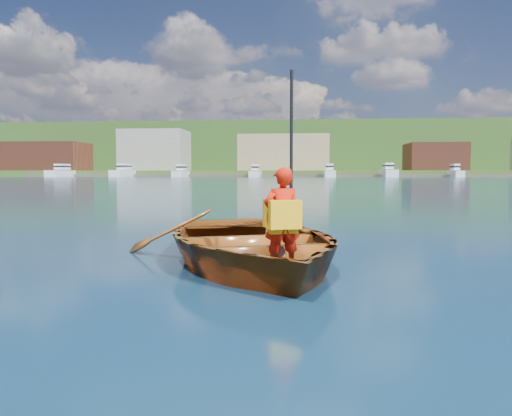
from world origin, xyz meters
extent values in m
plane|color=#13293F|center=(0.00, 0.00, 0.00)|extent=(600.00, 600.00, 0.00)
imported|color=brown|center=(1.09, 0.21, 0.28)|extent=(4.16, 4.88, 0.86)
imported|color=red|center=(1.53, -0.59, 0.65)|extent=(0.46, 0.38, 1.09)
cube|color=yellow|center=(1.57, -0.70, 0.70)|extent=(0.35, 0.21, 0.30)
cube|color=yellow|center=(1.49, -0.47, 0.70)|extent=(0.35, 0.19, 0.30)
cube|color=yellow|center=(1.53, -0.59, 0.52)|extent=(0.36, 0.31, 0.05)
cylinder|color=black|center=(1.62, -0.40, 1.17)|extent=(0.05, 0.05, 2.14)
cube|color=#395528|center=(0.00, 190.00, 1.00)|extent=(400.00, 80.00, 2.00)
cube|color=#29461B|center=(0.00, 240.00, 11.00)|extent=(400.00, 100.00, 22.00)
cube|color=brown|center=(-8.55, 148.00, 0.40)|extent=(160.04, 9.37, 0.80)
cube|color=brown|center=(-90.00, 165.00, 7.00)|extent=(28.00, 16.00, 10.00)
cube|color=gray|center=(-50.00, 165.00, 9.00)|extent=(22.00, 16.00, 14.00)
cube|color=tan|center=(-5.00, 165.00, 8.00)|extent=(30.00, 16.00, 12.00)
cube|color=brown|center=(45.00, 165.00, 6.50)|extent=(18.00, 16.00, 9.00)
cube|color=white|center=(-73.64, 143.00, 0.89)|extent=(3.70, 13.23, 2.22)
cube|color=white|center=(-73.64, 144.32, 3.12)|extent=(2.59, 5.95, 1.80)
cube|color=black|center=(-73.64, 144.32, 3.22)|extent=(2.67, 6.22, 0.50)
cube|color=white|center=(-53.67, 143.00, 0.90)|extent=(3.74, 13.36, 2.25)
cube|color=white|center=(-53.67, 144.34, 3.15)|extent=(2.62, 6.01, 1.80)
cube|color=black|center=(-53.67, 144.34, 3.25)|extent=(2.69, 6.28, 0.50)
cube|color=white|center=(-35.45, 143.00, 0.80)|extent=(3.08, 11.01, 1.99)
cube|color=white|center=(-35.45, 144.10, 2.89)|extent=(2.16, 4.95, 1.80)
cube|color=black|center=(-35.45, 144.10, 2.99)|extent=(2.22, 5.17, 0.50)
cube|color=white|center=(-12.67, 143.00, 0.78)|extent=(2.98, 10.66, 1.96)
cube|color=white|center=(-12.67, 144.07, 2.86)|extent=(2.09, 4.80, 1.80)
cube|color=black|center=(-12.67, 144.07, 2.96)|extent=(2.15, 5.01, 0.50)
cube|color=white|center=(9.33, 143.00, 0.85)|extent=(3.14, 11.23, 2.13)
cube|color=white|center=(9.33, 144.12, 3.03)|extent=(2.20, 5.05, 1.80)
cube|color=black|center=(9.33, 144.12, 3.13)|extent=(2.26, 5.28, 0.50)
cube|color=white|center=(26.44, 143.00, 0.94)|extent=(3.57, 12.75, 2.35)
cube|color=white|center=(26.44, 144.27, 3.25)|extent=(2.50, 5.74, 1.80)
cube|color=black|center=(26.44, 144.27, 3.35)|extent=(2.57, 5.99, 0.50)
cube|color=white|center=(45.42, 143.00, 0.81)|extent=(2.55, 9.11, 2.03)
cube|color=white|center=(45.42, 143.91, 2.93)|extent=(1.79, 4.10, 1.80)
cube|color=black|center=(45.42, 143.91, 3.03)|extent=(1.84, 4.28, 0.50)
cylinder|color=#382314|center=(-101.96, 274.03, 20.28)|extent=(0.80, 0.80, 2.94)
sphere|color=#274F19|center=(-101.96, 274.03, 24.20)|extent=(5.49, 5.49, 5.49)
cylinder|color=#382314|center=(-117.56, 246.74, 14.66)|extent=(0.80, 0.80, 2.63)
sphere|color=#274F19|center=(-117.56, 246.74, 18.17)|extent=(4.91, 4.91, 4.91)
cylinder|color=#382314|center=(-94.59, 241.81, 14.38)|extent=(0.80, 0.80, 4.03)
sphere|color=#274F19|center=(-94.59, 241.81, 19.75)|extent=(7.52, 7.52, 7.52)
cylinder|color=#382314|center=(58.43, 203.04, 6.42)|extent=(0.80, 0.80, 3.63)
sphere|color=#274F19|center=(58.43, 203.04, 11.26)|extent=(6.77, 6.77, 6.77)
cylinder|color=#382314|center=(24.09, 223.73, 9.96)|extent=(0.80, 0.80, 2.44)
sphere|color=#274F19|center=(24.09, 223.73, 13.21)|extent=(4.55, 4.55, 4.55)
cylinder|color=#382314|center=(-102.53, 224.28, 10.85)|extent=(0.80, 0.80, 3.99)
sphere|color=#274F19|center=(-102.53, 224.28, 16.17)|extent=(7.44, 7.44, 7.44)
cylinder|color=#382314|center=(3.43, 275.17, 21.00)|extent=(0.80, 0.80, 3.93)
sphere|color=#274F19|center=(3.43, 275.17, 26.23)|extent=(7.33, 7.33, 7.33)
cylinder|color=#382314|center=(-34.37, 215.09, 8.42)|extent=(0.80, 0.80, 2.81)
sphere|color=#274F19|center=(-34.37, 215.09, 12.17)|extent=(5.25, 5.25, 5.25)
cylinder|color=#382314|center=(-102.95, 246.25, 14.59)|extent=(0.80, 0.80, 2.68)
sphere|color=#274F19|center=(-102.95, 246.25, 18.17)|extent=(5.01, 5.01, 5.01)
cylinder|color=#382314|center=(45.21, 260.75, 17.63)|extent=(0.80, 0.80, 2.96)
sphere|color=#274F19|center=(45.21, 260.75, 21.59)|extent=(5.53, 5.53, 5.53)
cylinder|color=#382314|center=(-60.55, 219.84, 9.54)|extent=(0.80, 0.80, 3.14)
sphere|color=#274F19|center=(-60.55, 219.84, 13.73)|extent=(5.87, 5.87, 5.87)
cylinder|color=#382314|center=(-111.79, 198.95, 5.20)|extent=(0.80, 0.80, 2.82)
sphere|color=#274F19|center=(-111.79, 198.95, 8.97)|extent=(5.27, 5.27, 5.27)
cylinder|color=#382314|center=(-49.27, 245.22, 14.42)|extent=(0.80, 0.80, 2.75)
sphere|color=#274F19|center=(-49.27, 245.22, 18.08)|extent=(5.13, 5.13, 5.13)
camera|label=1|loc=(1.76, -5.87, 1.13)|focal=35.00mm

